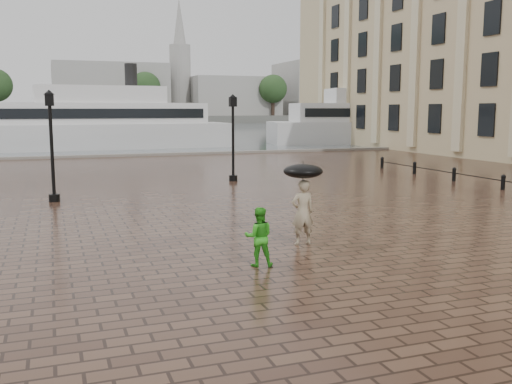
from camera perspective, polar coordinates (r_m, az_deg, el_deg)
ground at (r=16.28m, az=2.49°, el=-5.11°), size 300.00×300.00×0.00m
harbour_water at (r=106.89m, az=-16.63°, el=5.92°), size 240.00×240.00×0.00m
quay_edge at (r=47.19m, az=-12.41°, el=3.51°), size 80.00×0.60×0.30m
far_shore at (r=174.78m, az=-17.94°, el=6.98°), size 300.00×60.00×2.00m
distant_skyline at (r=173.42m, az=-1.60°, el=10.16°), size 102.50×22.00×33.00m
far_trees at (r=152.88m, az=-17.79°, el=10.01°), size 188.00×8.00×13.50m
bollard_row at (r=29.32m, az=23.48°, el=0.99°), size 0.22×21.22×0.73m
street_lamps at (r=30.04m, az=-17.89°, el=5.13°), size 15.44×12.44×4.40m
adult_pedestrian at (r=15.96m, az=4.68°, el=-2.04°), size 0.68×0.46×1.83m
child_pedestrian at (r=13.78m, az=0.29°, el=-4.50°), size 0.83×0.72×1.44m
ferry_near at (r=57.11m, az=-15.20°, el=6.67°), size 25.10×7.28×8.14m
ferry_far at (r=65.91m, az=12.41°, el=6.96°), size 25.73×10.13×8.22m
umbrella at (r=15.80m, az=4.73°, el=2.09°), size 1.10×1.10×1.18m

